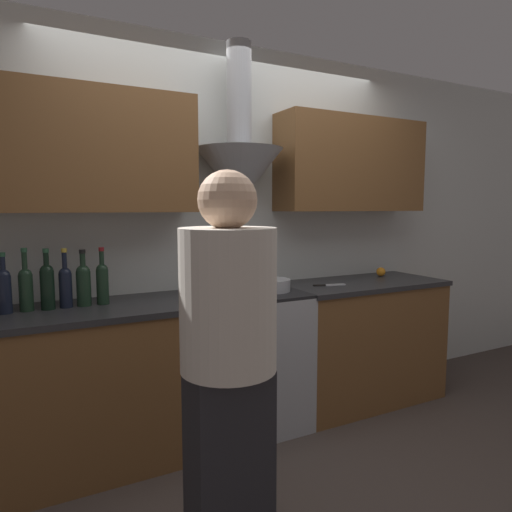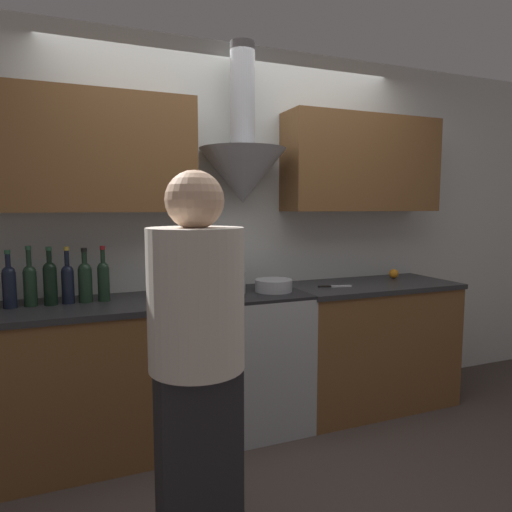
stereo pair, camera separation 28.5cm
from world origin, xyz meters
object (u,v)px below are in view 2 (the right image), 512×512
object	(u,v)px
stove_range	(250,359)
wine_bottle_5	(68,281)
mixing_bowl	(274,285)
wine_bottle_6	(85,280)
stock_pot	(227,282)
wine_bottle_2	(9,284)
person_foreground_left	(197,365)
wine_bottle_4	(50,281)
wine_bottle_7	(104,279)
orange_fruit	(394,274)
wine_bottle_3	(30,283)

from	to	relation	value
stove_range	wine_bottle_5	distance (m)	1.26
mixing_bowl	stove_range	bearing A→B (deg)	167.83
wine_bottle_6	stock_pot	xyz separation A→B (m)	(0.86, -0.04, -0.06)
wine_bottle_2	wine_bottle_5	xyz separation A→B (m)	(0.30, 0.01, -0.00)
mixing_bowl	person_foreground_left	bearing A→B (deg)	-126.41
wine_bottle_4	wine_bottle_2	bearing A→B (deg)	-179.46
wine_bottle_5	stock_pot	bearing A→B (deg)	-2.45
stove_range	wine_bottle_2	distance (m)	1.53
wine_bottle_7	orange_fruit	bearing A→B (deg)	1.58
wine_bottle_2	wine_bottle_4	xyz separation A→B (m)	(0.21, 0.00, 0.01)
mixing_bowl	person_foreground_left	xyz separation A→B (m)	(-0.81, -1.10, -0.07)
stove_range	person_foreground_left	distance (m)	1.38
wine_bottle_2	wine_bottle_4	size ratio (longest dim) A/B	0.97
wine_bottle_5	wine_bottle_7	xyz separation A→B (m)	(0.20, -0.00, 0.00)
wine_bottle_4	wine_bottle_5	bearing A→B (deg)	5.73
wine_bottle_4	stock_pot	size ratio (longest dim) A/B	1.37
stock_pot	orange_fruit	xyz separation A→B (m)	(1.42, 0.10, -0.03)
wine_bottle_2	wine_bottle_5	size ratio (longest dim) A/B	0.98
wine_bottle_3	wine_bottle_6	world-z (taller)	wine_bottle_3
stove_range	wine_bottle_6	xyz separation A→B (m)	(-1.02, 0.06, 0.59)
wine_bottle_5	person_foreground_left	distance (m)	1.30
person_foreground_left	mixing_bowl	bearing A→B (deg)	53.59
wine_bottle_3	person_foreground_left	xyz separation A→B (m)	(0.65, -1.21, -0.17)
wine_bottle_2	wine_bottle_6	xyz separation A→B (m)	(0.40, 0.01, -0.00)
wine_bottle_3	stock_pot	bearing A→B (deg)	-2.13
wine_bottle_5	wine_bottle_7	bearing A→B (deg)	-0.93
stove_range	orange_fruit	size ratio (longest dim) A/B	12.70
wine_bottle_5	stock_pot	xyz separation A→B (m)	(0.96, -0.04, -0.06)
wine_bottle_7	person_foreground_left	size ratio (longest dim) A/B	0.20
wine_bottle_6	orange_fruit	world-z (taller)	wine_bottle_6
stove_range	wine_bottle_5	size ratio (longest dim) A/B	2.77
wine_bottle_4	person_foreground_left	size ratio (longest dim) A/B	0.21
wine_bottle_7	wine_bottle_3	bearing A→B (deg)	179.24
wine_bottle_2	orange_fruit	bearing A→B (deg)	1.46
wine_bottle_6	wine_bottle_7	bearing A→B (deg)	-0.99
wine_bottle_5	wine_bottle_7	distance (m)	0.20
wine_bottle_3	person_foreground_left	size ratio (longest dim) A/B	0.21
wine_bottle_7	orange_fruit	world-z (taller)	wine_bottle_7
wine_bottle_4	wine_bottle_3	bearing A→B (deg)	173.85
stove_range	orange_fruit	bearing A→B (deg)	5.55
wine_bottle_2	person_foreground_left	xyz separation A→B (m)	(0.75, -1.19, -0.17)
mixing_bowl	wine_bottle_4	bearing A→B (deg)	176.21
mixing_bowl	wine_bottle_3	bearing A→B (deg)	176.04
stove_range	wine_bottle_4	bearing A→B (deg)	177.31
person_foreground_left	wine_bottle_6	bearing A→B (deg)	106.61
mixing_bowl	wine_bottle_2	bearing A→B (deg)	176.78
orange_fruit	wine_bottle_5	bearing A→B (deg)	-178.63
wine_bottle_3	stove_range	bearing A→B (deg)	-2.97
orange_fruit	person_foreground_left	distance (m)	2.30
wine_bottle_2	wine_bottle_6	bearing A→B (deg)	1.42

